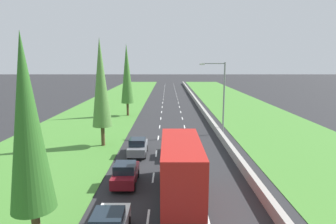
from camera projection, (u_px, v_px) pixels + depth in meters
ground_plane at (171, 105)px, 61.13m from camera, size 300.00×300.00×0.00m
grass_verge_left at (112, 105)px, 61.15m from camera, size 14.00×140.00×0.04m
grass_verge_right at (238, 105)px, 61.11m from camera, size 14.00×140.00×0.04m
median_barrier at (198, 103)px, 61.05m from camera, size 0.44×120.00×0.85m
lane_markings at (171, 105)px, 61.13m from camera, size 3.64×116.00×0.01m
maroon_hatchback_left_lane at (126, 174)px, 21.34m from camera, size 1.74×3.90×1.72m
grey_hatchback_left_lane at (138, 147)px, 28.09m from camera, size 1.74×3.90×1.72m
red_box_truck_centre_lane at (181, 168)px, 18.85m from camera, size 2.46×9.40×4.18m
white_sedan_centre_lane at (176, 147)px, 27.95m from camera, size 1.82×4.50×1.64m
poplar_tree_nearest at (28, 125)px, 12.89m from camera, size 2.06×2.06×10.42m
poplar_tree_second at (101, 83)px, 30.18m from camera, size 2.09×2.09×11.58m
poplar_tree_third at (127, 74)px, 47.60m from camera, size 2.10×2.10×12.01m
street_light_mast at (222, 93)px, 35.62m from camera, size 3.20×0.28×9.00m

